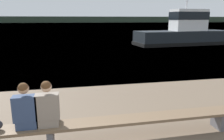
{
  "coord_description": "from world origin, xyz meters",
  "views": [
    {
      "loc": [
        -0.51,
        -1.79,
        2.51
      ],
      "look_at": [
        0.94,
        5.32,
        0.8
      ],
      "focal_mm": 35.0,
      "sensor_mm": 36.0,
      "label": 1
    }
  ],
  "objects": [
    {
      "name": "person_right",
      "position": [
        -0.94,
        2.33,
        0.85
      ],
      "size": [
        0.44,
        0.4,
        0.93
      ],
      "color": "#70665B",
      "rests_on": "bench_main"
    },
    {
      "name": "water_surface",
      "position": [
        0.0,
        126.16,
        0.0
      ],
      "size": [
        240.0,
        240.0,
        0.0
      ],
      "primitive_type": "plane",
      "color": "#386084",
      "rests_on": "ground"
    },
    {
      "name": "bench_main",
      "position": [
        -0.93,
        2.32,
        0.38
      ],
      "size": [
        8.19,
        0.45,
        0.45
      ],
      "color": "brown",
      "rests_on": "ground"
    },
    {
      "name": "far_shoreline",
      "position": [
        0.0,
        156.7,
        2.02
      ],
      "size": [
        600.0,
        12.0,
        4.04
      ],
      "primitive_type": "cube",
      "color": "#2D3D2D",
      "rests_on": "ground"
    },
    {
      "name": "tugboat_red",
      "position": [
        10.97,
        18.33,
        1.08
      ],
      "size": [
        10.02,
        3.82,
        6.83
      ],
      "rotation": [
        0.0,
        0.0,
        1.66
      ],
      "color": "black",
      "rests_on": "water_surface"
    },
    {
      "name": "person_left",
      "position": [
        -1.35,
        2.33,
        0.84
      ],
      "size": [
        0.44,
        0.4,
        0.92
      ],
      "color": "navy",
      "rests_on": "bench_main"
    }
  ]
}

